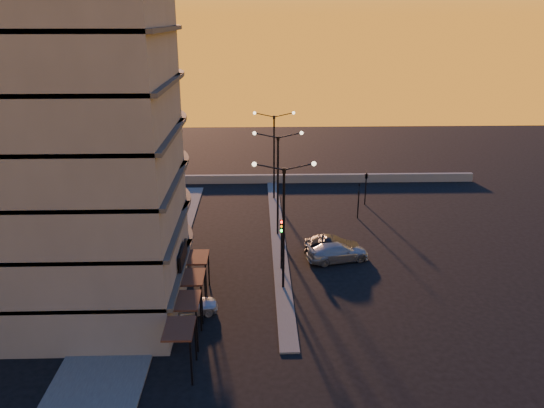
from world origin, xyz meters
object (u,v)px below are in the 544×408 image
at_px(car_wagon, 338,252).
at_px(car_sedan, 332,246).
at_px(car_hatchback, 188,305).
at_px(streetlamp_mid, 278,176).
at_px(traffic_light_main, 282,236).

bearing_deg(car_wagon, car_sedan, 0.93).
distance_m(car_hatchback, car_sedan, 14.10).
distance_m(streetlamp_mid, car_wagon, 8.65).
distance_m(car_hatchback, car_wagon, 13.65).
relative_size(traffic_light_main, car_sedan, 0.93).
bearing_deg(traffic_light_main, car_hatchback, -136.23).
xyz_separation_m(streetlamp_mid, car_wagon, (4.63, -5.45, -4.85)).
relative_size(traffic_light_main, car_hatchback, 1.06).
relative_size(streetlamp_mid, car_sedan, 2.08).
bearing_deg(car_hatchback, car_wagon, -66.36).
distance_m(streetlamp_mid, car_sedan, 7.81).
height_order(traffic_light_main, car_sedan, traffic_light_main).
height_order(streetlamp_mid, car_hatchback, streetlamp_mid).
xyz_separation_m(traffic_light_main, car_sedan, (4.34, 2.80, -2.13)).
height_order(car_hatchback, car_sedan, car_sedan).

